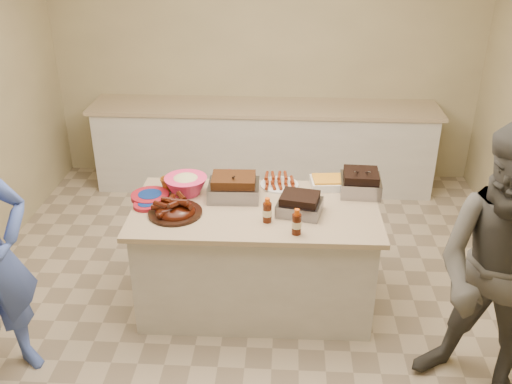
# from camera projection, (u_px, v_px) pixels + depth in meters

# --- Properties ---
(room) EXTENTS (4.50, 5.00, 2.70)m
(room) POSITION_uv_depth(u_px,v_px,m) (250.00, 311.00, 4.32)
(room) COLOR tan
(room) RESTS_ON ground
(back_counter) EXTENTS (3.60, 0.64, 0.90)m
(back_counter) POSITION_uv_depth(u_px,v_px,m) (264.00, 146.00, 6.08)
(back_counter) COLOR beige
(back_counter) RESTS_ON ground
(island) EXTENTS (1.76, 0.94, 0.83)m
(island) POSITION_uv_depth(u_px,v_px,m) (256.00, 302.00, 4.42)
(island) COLOR beige
(island) RESTS_ON ground
(rib_platter) EXTENTS (0.47, 0.47, 0.15)m
(rib_platter) POSITION_uv_depth(u_px,v_px,m) (175.00, 214.00, 3.96)
(rib_platter) COLOR #401005
(rib_platter) RESTS_ON island
(pulled_pork_tray) EXTENTS (0.38, 0.29, 0.11)m
(pulled_pork_tray) POSITION_uv_depth(u_px,v_px,m) (234.00, 197.00, 4.19)
(pulled_pork_tray) COLOR #47230F
(pulled_pork_tray) RESTS_ON island
(brisket_tray) EXTENTS (0.34, 0.30, 0.09)m
(brisket_tray) POSITION_uv_depth(u_px,v_px,m) (299.00, 213.00, 3.98)
(brisket_tray) COLOR black
(brisket_tray) RESTS_ON island
(roasting_pan) EXTENTS (0.31, 0.31, 0.12)m
(roasting_pan) POSITION_uv_depth(u_px,v_px,m) (360.00, 193.00, 4.26)
(roasting_pan) COLOR gray
(roasting_pan) RESTS_ON island
(coleslaw_bowl) EXTENTS (0.32, 0.32, 0.22)m
(coleslaw_bowl) POSITION_uv_depth(u_px,v_px,m) (186.00, 193.00, 4.25)
(coleslaw_bowl) COLOR #F13067
(coleslaw_bowl) RESTS_ON island
(sausage_plate) EXTENTS (0.31, 0.31, 0.05)m
(sausage_plate) POSITION_uv_depth(u_px,v_px,m) (279.00, 186.00, 4.36)
(sausage_plate) COLOR silver
(sausage_plate) RESTS_ON island
(mac_cheese_dish) EXTENTS (0.31, 0.24, 0.08)m
(mac_cheese_dish) POSITION_uv_depth(u_px,v_px,m) (330.00, 187.00, 4.35)
(mac_cheese_dish) COLOR gold
(mac_cheese_dish) RESTS_ON island
(bbq_bottle_a) EXTENTS (0.06, 0.06, 0.18)m
(bbq_bottle_a) POSITION_uv_depth(u_px,v_px,m) (267.00, 222.00, 3.87)
(bbq_bottle_a) COLOR #3C1407
(bbq_bottle_a) RESTS_ON island
(bbq_bottle_b) EXTENTS (0.06, 0.06, 0.18)m
(bbq_bottle_b) POSITION_uv_depth(u_px,v_px,m) (296.00, 234.00, 3.73)
(bbq_bottle_b) COLOR #3C1407
(bbq_bottle_b) RESTS_ON island
(mustard_bottle) EXTENTS (0.05, 0.05, 0.13)m
(mustard_bottle) POSITION_uv_depth(u_px,v_px,m) (221.00, 203.00, 4.11)
(mustard_bottle) COLOR yellow
(mustard_bottle) RESTS_ON island
(sauce_bowl) EXTENTS (0.14, 0.05, 0.14)m
(sauce_bowl) POSITION_uv_depth(u_px,v_px,m) (239.00, 197.00, 4.19)
(sauce_bowl) COLOR silver
(sauce_bowl) RESTS_ON island
(plate_stack_large) EXTENTS (0.28, 0.28, 0.03)m
(plate_stack_large) POSITION_uv_depth(u_px,v_px,m) (150.00, 198.00, 4.18)
(plate_stack_large) COLOR maroon
(plate_stack_large) RESTS_ON island
(plate_stack_small) EXTENTS (0.18, 0.18, 0.03)m
(plate_stack_small) POSITION_uv_depth(u_px,v_px,m) (146.00, 207.00, 4.06)
(plate_stack_small) COLOR maroon
(plate_stack_small) RESTS_ON island
(plastic_cup) EXTENTS (0.11, 0.10, 0.11)m
(plastic_cup) POSITION_uv_depth(u_px,v_px,m) (168.00, 190.00, 4.29)
(plastic_cup) COLOR #925316
(plastic_cup) RESTS_ON island
(basket_stack) EXTENTS (0.23, 0.19, 0.10)m
(basket_stack) POSITION_uv_depth(u_px,v_px,m) (239.00, 187.00, 4.35)
(basket_stack) COLOR maroon
(basket_stack) RESTS_ON island
(guest_blue) EXTENTS (1.77, 1.54, 0.42)m
(guest_blue) POSITION_uv_depth(u_px,v_px,m) (12.00, 371.00, 3.76)
(guest_blue) COLOR #435CB2
(guest_blue) RESTS_ON ground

